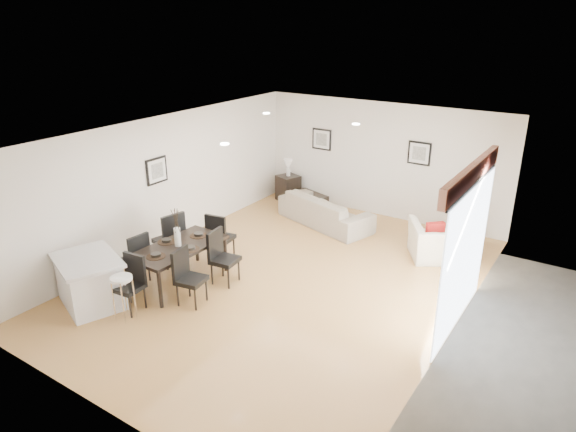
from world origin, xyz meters
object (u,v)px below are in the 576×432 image
Objects in this scene: dining_chair_wnear at (136,256)px; dining_chair_head at (132,280)px; side_table at (288,188)px; bar_stool at (122,283)px; sofa at (325,210)px; dining_chair_enear at (187,273)px; coffee_table at (309,201)px; dining_table at (179,249)px; dining_chair_efar at (221,254)px; kitchen_island at (90,281)px; armchair at (441,241)px; dining_chair_foot at (219,235)px; dining_chair_wfar at (171,236)px.

dining_chair_wnear is 1.01× the size of dining_chair_head.
bar_stool is (0.93, -6.13, 0.31)m from side_table.
dining_chair_enear reaches higher than sofa.
bar_stool is (0.18, -5.92, 0.46)m from coffee_table.
dining_chair_efar reaches higher than dining_table.
kitchen_island reaches higher than sofa.
dining_chair_wnear reaches higher than armchair.
dining_chair_wnear is at bearing 118.23° from dining_chair_efar.
dining_chair_head is at bearing -71.78° from coffee_table.
dining_chair_efar is 1.50× the size of side_table.
dining_chair_head is 1.27× the size of bar_stool.
armchair is 5.84m from dining_chair_head.
kitchen_island is at bearing 136.55° from dining_chair_efar.
dining_chair_wnear is (-0.61, -0.44, -0.11)m from dining_table.
dining_table is at bearing 84.53° from dining_chair_head.
dining_chair_head is at bearing 80.41° from dining_chair_foot.
dining_chair_enear is 0.88m from dining_chair_head.
armchair is at bearing 54.33° from bar_stool.
dining_table is (-0.82, -3.85, 0.31)m from sofa.
kitchen_island is 1.94× the size of bar_stool.
dining_chair_wfar is 1.14× the size of dining_chair_head.
dining_chair_wfar is at bearing 4.43° from armchair.
side_table is at bearing 101.14° from dining_table.
dining_chair_head is 1.05× the size of coffee_table.
dining_chair_enear is at bearing -64.72° from coffee_table.
sofa is 2.03× the size of armchair.
dining_chair_wfar reaches higher than side_table.
bar_stool is (-0.69, -5.21, 0.30)m from sofa.
dining_chair_head reaches higher than kitchen_island.
sofa is 3.14× the size of bar_stool.
dining_chair_efar reaches higher than dining_chair_wnear.
armchair reaches higher than bar_stool.
kitchen_island is (-0.10, -0.92, -0.11)m from dining_chair_wnear.
coffee_table is at bearing 2.01° from dining_chair_efar.
dining_chair_wfar is 1.20× the size of coffee_table.
bar_stool is at bearing 99.42° from sofa.
coffee_table is at bearing -22.34° from sofa.
bar_stool reaches higher than side_table.
sofa is at bearing 75.43° from dining_chair_head.
dining_chair_enear reaches higher than armchair.
dining_table is at bearing 130.55° from dining_chair_wnear.
dining_chair_wnear reaches higher than coffee_table.
dining_chair_foot is 2.43m from bar_stool.
dining_chair_efar reaches higher than sofa.
dining_chair_wnear is 0.99× the size of dining_chair_enear.
dining_chair_head is 2.14m from dining_chair_foot.
coffee_table is 1.22× the size of bar_stool.
dining_chair_efar is 4.58m from side_table.
dining_chair_wnear is 0.85m from dining_chair_wfar.
dining_chair_enear reaches higher than side_table.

